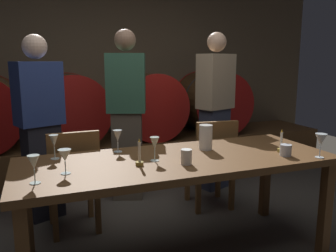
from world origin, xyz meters
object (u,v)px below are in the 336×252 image
guest_left (40,127)px  candle_left (139,158)px  dining_table (178,168)px  chair_right (212,160)px  wine_glass_center_right (118,137)px  candle_right (281,146)px  cup_right (286,150)px  cup_left (186,157)px  wine_barrel_center_right (148,105)px  wine_glass_far_left (34,163)px  wine_barrel_center_left (71,109)px  guest_right (215,111)px  wine_glass_left (54,142)px  wine_barrel_far_right (212,102)px  wine_glass_far_right (321,140)px  chair_left (73,177)px  wine_glass_center_left (65,156)px  wine_glass_right (155,144)px  guest_center (127,114)px  pitcher (206,137)px

guest_left → candle_left: guest_left is taller
dining_table → chair_right: chair_right is taller
chair_right → wine_glass_center_right: (-1.00, -0.37, 0.38)m
candle_left → wine_glass_center_right: candle_left is taller
candle_right → cup_right: 0.11m
cup_left → wine_barrel_center_right: bearing=78.3°
wine_glass_far_left → cup_right: 1.68m
dining_table → wine_barrel_center_right: bearing=77.7°
wine_barrel_center_left → cup_right: (1.24, -2.47, -0.04)m
wine_barrel_center_right → guest_right: size_ratio=0.50×
wine_barrel_center_right → wine_glass_left: bearing=-123.4°
guest_left → wine_glass_left: size_ratio=9.68×
wine_barrel_far_right → candle_left: (-1.76, -2.33, -0.04)m
wine_barrel_center_left → wine_glass_left: (-0.31, -1.97, 0.04)m
candle_right → guest_left: bearing=144.8°
wine_barrel_center_right → wine_glass_far_right: wine_barrel_center_right is taller
guest_right → wine_glass_left: size_ratio=10.13×
guest_left → cup_right: size_ratio=20.00×
chair_right → guest_right: 0.69m
dining_table → chair_left: chair_left is taller
wine_barrel_center_right → wine_glass_left: size_ratio=5.10×
chair_left → cup_right: bearing=146.1°
wine_glass_center_left → wine_glass_right: wine_glass_right is taller
wine_glass_left → cup_left: bearing=-28.7°
guest_center → wine_glass_center_right: size_ratio=10.40×
wine_barrel_far_right → cup_left: size_ratio=8.63×
wine_barrel_center_right → cup_left: wine_barrel_center_right is taller
wine_barrel_center_left → wine_barrel_far_right: bearing=0.0°
wine_glass_center_right → wine_glass_far_right: bearing=-27.0°
chair_left → wine_glass_left: size_ratio=5.17×
wine_glass_far_right → wine_glass_left: bearing=160.1°
pitcher → candle_right: bearing=-28.8°
wine_glass_left → wine_glass_right: bearing=-25.2°
guest_center → wine_glass_far_left: 1.67m
chair_left → wine_glass_center_left: wine_glass_center_left is taller
chair_right → wine_glass_center_left: bearing=34.9°
wine_glass_center_left → guest_left: bearing=96.1°
wine_barrel_far_right → wine_glass_right: bearing=-125.8°
guest_left → guest_center: guest_center is taller
wine_barrel_far_right → chair_left: wine_barrel_far_right is taller
guest_center → candle_right: size_ratio=9.94×
guest_center → wine_glass_far_right: 1.86m
cup_right → wine_glass_far_left: bearing=178.9°
cup_left → wine_glass_far_left: bearing=-178.0°
chair_right → guest_center: 0.97m
guest_right → wine_glass_far_left: bearing=16.1°
guest_center → candle_left: bearing=98.8°
guest_left → candle_left: (0.58, -1.13, -0.04)m
guest_center → wine_glass_center_right: 0.97m
wine_barrel_center_right → wine_glass_far_right: (0.44, -2.60, 0.04)m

